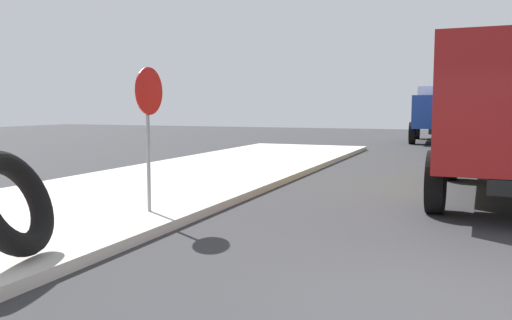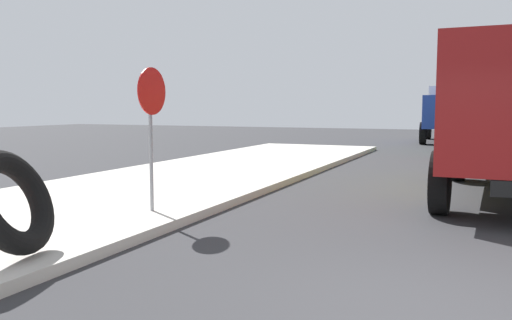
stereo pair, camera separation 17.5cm
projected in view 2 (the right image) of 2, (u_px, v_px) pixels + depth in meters
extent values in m
plane|color=#2D2D30|center=(448.00, 318.00, 4.63)|extent=(80.00, 80.00, 0.00)
torus|color=black|center=(12.00, 202.00, 5.95)|extent=(1.41, 1.03, 1.26)
cylinder|color=gray|center=(151.00, 140.00, 8.55)|extent=(0.06, 0.06, 2.33)
cylinder|color=red|center=(152.00, 91.00, 8.46)|extent=(0.76, 0.02, 0.76)
cylinder|color=black|center=(440.00, 183.00, 9.08)|extent=(1.11, 0.33, 1.10)
cylinder|color=black|center=(459.00, 159.00, 13.24)|extent=(1.11, 0.33, 1.10)
cube|color=#237033|center=(495.00, 113.00, 20.92)|extent=(4.90, 2.69, 1.60)
cube|color=maroon|center=(502.00, 105.00, 17.55)|extent=(2.10, 2.58, 2.20)
cube|color=black|center=(496.00, 138.00, 19.99)|extent=(7.03, 1.18, 0.24)
cylinder|color=black|center=(460.00, 144.00, 18.32)|extent=(1.11, 0.34, 1.10)
cylinder|color=black|center=(460.00, 137.00, 22.59)|extent=(1.11, 0.34, 1.10)
cube|color=#1E3899|center=(451.00, 112.00, 26.59)|extent=(4.89, 2.68, 1.60)
cube|color=silver|center=(452.00, 106.00, 29.90)|extent=(2.09, 2.58, 2.20)
cube|color=black|center=(451.00, 129.00, 27.70)|extent=(7.03, 1.17, 0.24)
cylinder|color=black|center=(428.00, 129.00, 30.30)|extent=(1.11, 0.34, 1.10)
cylinder|color=black|center=(475.00, 130.00, 29.40)|extent=(1.11, 0.34, 1.10)
cylinder|color=black|center=(423.00, 133.00, 26.03)|extent=(1.11, 0.34, 1.10)
cylinder|color=black|center=(478.00, 134.00, 25.13)|extent=(1.11, 0.34, 1.10)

